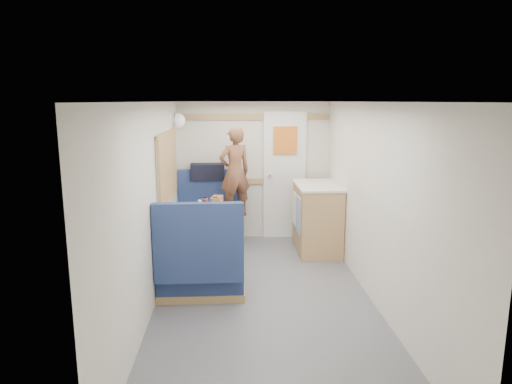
{
  "coord_description": "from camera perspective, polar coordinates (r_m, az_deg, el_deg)",
  "views": [
    {
      "loc": [
        -0.32,
        -4.36,
        2.01
      ],
      "look_at": [
        -0.04,
        0.9,
        0.95
      ],
      "focal_mm": 32.0,
      "sensor_mm": 36.0,
      "label": 1
    }
  ],
  "objects": [
    {
      "name": "salt_grinder",
      "position": [
        5.63,
        -7.05,
        -1.48
      ],
      "size": [
        0.04,
        0.04,
        0.1
      ],
      "primitive_type": "cylinder",
      "color": "white",
      "rests_on": "dinette_table"
    },
    {
      "name": "oak_trim_high",
      "position": [
        6.6,
        -0.27,
        9.34
      ],
      "size": [
        2.15,
        0.02,
        0.08
      ],
      "primitive_type": "cube",
      "color": "olive",
      "rests_on": "wall_back"
    },
    {
      "name": "beer_glass",
      "position": [
        5.56,
        -4.95,
        -1.53
      ],
      "size": [
        0.07,
        0.07,
        0.11
      ],
      "primitive_type": "cylinder",
      "color": "#8D4214",
      "rests_on": "dinette_table"
    },
    {
      "name": "rear_door",
      "position": [
        6.7,
        3.58,
        2.4
      ],
      "size": [
        0.62,
        0.12,
        1.86
      ],
      "color": "white",
      "rests_on": "wall_back"
    },
    {
      "name": "orange_fruit",
      "position": [
        5.27,
        -5.05,
        -2.25
      ],
      "size": [
        0.08,
        0.08,
        0.08
      ],
      "primitive_type": "sphere",
      "color": "orange",
      "rests_on": "tray"
    },
    {
      "name": "tumbler_right",
      "position": [
        5.67,
        -5.11,
        -1.25
      ],
      "size": [
        0.07,
        0.07,
        0.12
      ],
      "primitive_type": "cylinder",
      "color": "silver",
      "rests_on": "dinette_table"
    },
    {
      "name": "bench_near",
      "position": [
        4.82,
        -6.89,
        -9.53
      ],
      "size": [
        0.9,
        0.59,
        1.05
      ],
      "color": "navy",
      "rests_on": "floor"
    },
    {
      "name": "galley_counter",
      "position": [
        6.21,
        7.61,
        -3.16
      ],
      "size": [
        0.57,
        0.92,
        0.92
      ],
      "color": "olive",
      "rests_on": "floor"
    },
    {
      "name": "wall_back",
      "position": [
        6.69,
        -0.28,
        2.65
      ],
      "size": [
        2.2,
        0.02,
        2.0
      ],
      "primitive_type": "cube",
      "color": "silver",
      "rests_on": "floor"
    },
    {
      "name": "wine_glass",
      "position": [
        5.34,
        -6.3,
        -1.36
      ],
      "size": [
        0.08,
        0.08,
        0.17
      ],
      "color": "white",
      "rests_on": "dinette_table"
    },
    {
      "name": "dinette_table",
      "position": [
        5.56,
        -6.37,
        -3.79
      ],
      "size": [
        0.62,
        0.92,
        0.72
      ],
      "color": "white",
      "rests_on": "floor"
    },
    {
      "name": "bench_far",
      "position": [
        6.46,
        -5.89,
        -4.07
      ],
      "size": [
        0.9,
        0.59,
        1.05
      ],
      "color": "navy",
      "rests_on": "floor"
    },
    {
      "name": "ceiling",
      "position": [
        4.37,
        1.15,
        11.21
      ],
      "size": [
        4.5,
        4.5,
        0.0
      ],
      "primitive_type": "plane",
      "rotation": [
        3.14,
        0.0,
        0.0
      ],
      "color": "silver",
      "rests_on": "wall_back"
    },
    {
      "name": "duffel_bag",
      "position": [
        6.56,
        -6.08,
        2.55
      ],
      "size": [
        0.49,
        0.25,
        0.23
      ],
      "primitive_type": "cube",
      "rotation": [
        0.0,
        0.0,
        0.05
      ],
      "color": "black",
      "rests_on": "ledge"
    },
    {
      "name": "oak_trim_low",
      "position": [
        6.7,
        -0.27,
        1.36
      ],
      "size": [
        2.15,
        0.02,
        0.08
      ],
      "primitive_type": "cube",
      "color": "olive",
      "rests_on": "wall_back"
    },
    {
      "name": "cheese_block",
      "position": [
        5.25,
        -5.62,
        -2.55
      ],
      "size": [
        0.1,
        0.07,
        0.03
      ],
      "primitive_type": "cube",
      "rotation": [
        0.0,
        0.0,
        0.13
      ],
      "color": "#E1DA82",
      "rests_on": "tray"
    },
    {
      "name": "floor",
      "position": [
        4.81,
        1.05,
        -13.37
      ],
      "size": [
        4.5,
        4.5,
        0.0
      ],
      "primitive_type": "plane",
      "color": "#515156",
      "rests_on": "ground"
    },
    {
      "name": "tumbler_mid",
      "position": [
        5.63,
        -6.42,
        -1.33
      ],
      "size": [
        0.08,
        0.08,
        0.12
      ],
      "primitive_type": "cylinder",
      "color": "white",
      "rests_on": "dinette_table"
    },
    {
      "name": "person",
      "position": [
        6.19,
        -2.67,
        2.52
      ],
      "size": [
        0.53,
        0.45,
        1.22
      ],
      "primitive_type": "imported",
      "rotation": [
        0.0,
        0.0,
        3.56
      ],
      "color": "brown",
      "rests_on": "bench_far"
    },
    {
      "name": "ledge",
      "position": [
        6.58,
        -5.88,
        1.39
      ],
      "size": [
        0.9,
        0.14,
        0.04
      ],
      "primitive_type": "cube",
      "color": "olive",
      "rests_on": "bench_far"
    },
    {
      "name": "wall_left",
      "position": [
        4.54,
        -12.89,
        -1.8
      ],
      "size": [
        0.02,
        4.5,
        2.0
      ],
      "primitive_type": "cube",
      "color": "silver",
      "rests_on": "floor"
    },
    {
      "name": "wall_right",
      "position": [
        4.69,
        14.63,
        -1.47
      ],
      "size": [
        0.02,
        4.5,
        2.0
      ],
      "primitive_type": "cube",
      "color": "silver",
      "rests_on": "floor"
    },
    {
      "name": "pepper_grinder",
      "position": [
        5.54,
        -6.96,
        -1.73
      ],
      "size": [
        0.03,
        0.03,
        0.09
      ],
      "primitive_type": "cylinder",
      "color": "black",
      "rests_on": "dinette_table"
    },
    {
      "name": "side_window",
      "position": [
        5.46,
        -11.04,
        3.13
      ],
      "size": [
        0.04,
        1.3,
        0.72
      ],
      "primitive_type": "cube",
      "color": "#A4AC92",
      "rests_on": "wall_left"
    },
    {
      "name": "bread_loaf",
      "position": [
        5.84,
        -4.91,
        -1.01
      ],
      "size": [
        0.16,
        0.24,
        0.09
      ],
      "primitive_type": "cube",
      "rotation": [
        0.0,
        0.0,
        -0.18
      ],
      "color": "olive",
      "rests_on": "dinette_table"
    },
    {
      "name": "dome_light",
      "position": [
        6.25,
        -9.78,
        8.79
      ],
      "size": [
        0.2,
        0.2,
        0.2
      ],
      "primitive_type": "sphere",
      "color": "white",
      "rests_on": "wall_left"
    },
    {
      "name": "tumbler_left",
      "position": [
        5.18,
        -8.29,
        -2.55
      ],
      "size": [
        0.07,
        0.07,
        0.11
      ],
      "primitive_type": "cylinder",
      "color": "white",
      "rests_on": "dinette_table"
    },
    {
      "name": "tray",
      "position": [
        5.38,
        -5.59,
        -2.47
      ],
      "size": [
        0.36,
        0.42,
        0.02
      ],
      "primitive_type": "cube",
      "rotation": [
        0.0,
        0.0,
        -0.23
      ],
      "color": "silver",
      "rests_on": "dinette_table"
    }
  ]
}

